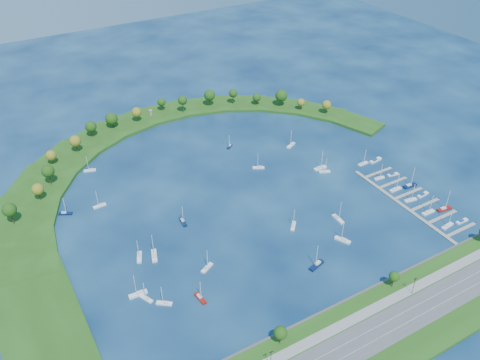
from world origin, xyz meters
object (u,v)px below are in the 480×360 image
moored_boat_17 (138,294)px  dock_system (411,201)px  moored_boat_13 (293,225)px  moored_boat_16 (90,170)px  docked_boat_7 (410,185)px  moored_boat_6 (320,168)px  moored_boat_12 (164,303)px  docked_boat_10 (363,163)px  docked_boat_0 (448,226)px  docked_boat_2 (428,212)px  moored_boat_19 (100,205)px  moored_boat_4 (291,145)px  harbor_tower (151,113)px  moored_boat_7 (146,298)px  moored_boat_15 (324,171)px  moored_boat_14 (154,255)px  docked_boat_6 (396,189)px  docked_boat_1 (462,221)px  docked_boat_11 (375,160)px  moored_boat_0 (200,298)px  moored_boat_3 (343,240)px  docked_boat_4 (411,200)px  docked_boat_3 (444,209)px  docked_boat_8 (379,178)px  moored_boat_9 (65,213)px  docked_boat_5 (423,195)px  moored_boat_2 (259,167)px  moored_boat_5 (207,267)px  moored_boat_18 (230,146)px  moored_boat_10 (183,221)px  moored_boat_8 (139,257)px  moored_boat_1 (338,218)px

moored_boat_17 → dock_system: bearing=178.7°
moored_boat_13 → moored_boat_16: size_ratio=1.02×
docked_boat_7 → moored_boat_6: bearing=132.2°
moored_boat_12 → docked_boat_10: docked_boat_10 is taller
moored_boat_12 → docked_boat_0: size_ratio=0.92×
moored_boat_6 → docked_boat_2: size_ratio=1.06×
moored_boat_19 → dock_system: bearing=148.1°
moored_boat_4 → harbor_tower: bearing=-78.3°
moored_boat_7 → docked_boat_0: bearing=-126.5°
moored_boat_15 → docked_boat_7: (36.06, -39.51, 0.09)m
moored_boat_14 → docked_boat_6: size_ratio=1.11×
harbor_tower → moored_boat_16: 80.34m
docked_boat_1 → docked_boat_11: size_ratio=0.80×
moored_boat_0 → moored_boat_13: (68.73, 21.54, -0.01)m
moored_boat_3 → moored_boat_4: (33.02, 96.37, -0.01)m
moored_boat_16 → docked_boat_0: 221.54m
docked_boat_4 → docked_boat_7: size_ratio=0.87×
docked_boat_10 → docked_boat_3: bearing=-83.7°
moored_boat_17 → docked_boat_8: size_ratio=1.26×
moored_boat_15 → moored_boat_14: bearing=-148.6°
docked_boat_8 → moored_boat_12: bearing=-163.9°
moored_boat_13 → docked_boat_8: bearing=-39.4°
moored_boat_9 → docked_boat_5: size_ratio=1.28×
moored_boat_16 → moored_boat_4: bearing=-179.8°
moored_boat_3 → moored_boat_9: size_ratio=1.16×
moored_boat_2 → moored_boat_13: bearing=107.3°
moored_boat_14 → docked_boat_2: size_ratio=1.11×
moored_boat_5 → moored_boat_7: bearing=158.9°
moored_boat_9 → docked_boat_11: (194.93, -46.93, -0.15)m
docked_boat_3 → docked_boat_7: (-0.00, 27.20, 0.01)m
dock_system → docked_boat_6: docked_boat_6 is taller
moored_boat_9 → moored_boat_18: bearing=36.4°
moored_boat_13 → moored_boat_14: moored_boat_14 is taller
moored_boat_3 → moored_boat_5: moored_boat_3 is taller
dock_system → moored_boat_10: moored_boat_10 is taller
docked_boat_3 → docked_boat_0: bearing=-124.7°
moored_boat_5 → docked_boat_1: bearing=-43.1°
docked_boat_4 → docked_boat_6: 12.48m
moored_boat_6 → moored_boat_8: bearing=-169.4°
moored_boat_6 → docked_boat_6: bearing=-56.9°
docked_boat_2 → docked_boat_10: docked_boat_2 is taller
moored_boat_2 → moored_boat_9: size_ratio=1.00×
moored_boat_19 → docked_boat_3: docked_boat_3 is taller
moored_boat_15 → docked_boat_1: moored_boat_15 is taller
docked_boat_1 → docked_boat_8: docked_boat_8 is taller
moored_boat_16 → docked_boat_1: 229.92m
moored_boat_1 → moored_boat_7: size_ratio=1.21×
docked_boat_0 → docked_boat_6: (-0.00, 40.44, 0.01)m
moored_boat_14 → docked_boat_7: (161.94, -20.90, -0.00)m
docked_boat_8 → docked_boat_6: bearing=-83.7°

